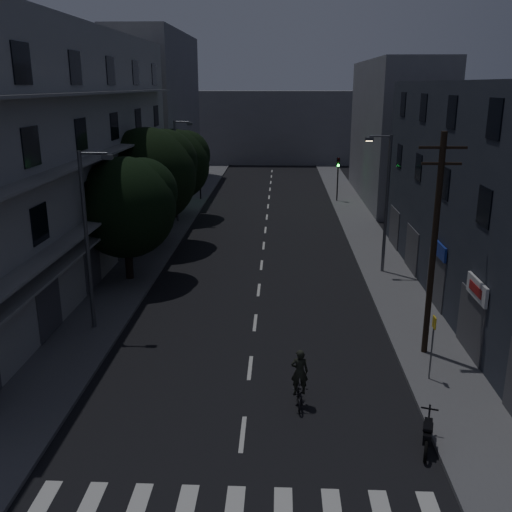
# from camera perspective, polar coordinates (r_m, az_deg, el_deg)

# --- Properties ---
(ground) EXTENTS (160.00, 160.00, 0.00)m
(ground) POSITION_cam_1_polar(r_m,az_deg,el_deg) (40.39, 0.79, 1.23)
(ground) COLOR black
(ground) RESTS_ON ground
(sidewalk_left) EXTENTS (3.00, 90.00, 0.15)m
(sidewalk_left) POSITION_cam_1_polar(r_m,az_deg,el_deg) (41.26, -9.68, 1.44)
(sidewalk_left) COLOR #565659
(sidewalk_left) RESTS_ON ground
(sidewalk_right) EXTENTS (3.00, 90.00, 0.15)m
(sidewalk_right) POSITION_cam_1_polar(r_m,az_deg,el_deg) (40.85, 11.37, 1.19)
(sidewalk_right) COLOR #565659
(sidewalk_right) RESTS_ON ground
(lane_markings) EXTENTS (0.15, 60.50, 0.01)m
(lane_markings) POSITION_cam_1_polar(r_m,az_deg,el_deg) (46.44, 1.02, 3.30)
(lane_markings) COLOR beige
(lane_markings) RESTS_ON ground
(building_left) EXTENTS (7.00, 36.00, 14.00)m
(building_left) POSITION_cam_1_polar(r_m,az_deg,el_deg) (34.69, -20.01, 9.46)
(building_left) COLOR #9F9F9A
(building_left) RESTS_ON ground
(building_right) EXTENTS (6.19, 28.00, 11.00)m
(building_right) POSITION_cam_1_polar(r_m,az_deg,el_deg) (30.41, 23.49, 5.31)
(building_right) COLOR #292D38
(building_right) RESTS_ON ground
(building_far_left) EXTENTS (6.00, 20.00, 16.00)m
(building_far_left) POSITION_cam_1_polar(r_m,az_deg,el_deg) (63.34, -9.78, 13.98)
(building_far_left) COLOR slate
(building_far_left) RESTS_ON ground
(building_far_right) EXTENTS (6.00, 20.00, 13.00)m
(building_far_right) POSITION_cam_1_polar(r_m,az_deg,el_deg) (57.11, 13.75, 11.96)
(building_far_right) COLOR slate
(building_far_right) RESTS_ON ground
(building_far_end) EXTENTS (24.00, 8.00, 10.00)m
(building_far_end) POSITION_cam_1_polar(r_m,az_deg,el_deg) (84.11, 1.74, 12.78)
(building_far_end) COLOR slate
(building_far_end) RESTS_ON ground
(tree_near) EXTENTS (5.63, 5.63, 6.94)m
(tree_near) POSITION_cam_1_polar(r_m,az_deg,el_deg) (32.51, -12.83, 5.14)
(tree_near) COLOR black
(tree_near) RESTS_ON sidewalk_left
(tree_mid) EXTENTS (6.51, 6.51, 8.01)m
(tree_mid) POSITION_cam_1_polar(r_m,az_deg,el_deg) (39.32, -10.63, 8.20)
(tree_mid) COLOR black
(tree_mid) RESTS_ON sidewalk_left
(tree_far) EXTENTS (5.87, 5.87, 7.26)m
(tree_far) POSITION_cam_1_polar(r_m,az_deg,el_deg) (47.86, -8.15, 9.26)
(tree_far) COLOR black
(tree_far) RESTS_ON sidewalk_left
(traffic_signal_far_right) EXTENTS (0.28, 0.37, 4.10)m
(traffic_signal_far_right) POSITION_cam_1_polar(r_m,az_deg,el_deg) (54.99, 8.21, 8.53)
(traffic_signal_far_right) COLOR black
(traffic_signal_far_right) RESTS_ON sidewalk_right
(traffic_signal_far_left) EXTENTS (0.28, 0.37, 4.10)m
(traffic_signal_far_left) POSITION_cam_1_polar(r_m,az_deg,el_deg) (55.51, -5.64, 8.69)
(traffic_signal_far_left) COLOR black
(traffic_signal_far_left) RESTS_ON sidewalk_left
(street_lamp_left_near) EXTENTS (1.51, 0.25, 8.00)m
(street_lamp_left_near) POSITION_cam_1_polar(r_m,az_deg,el_deg) (25.95, -16.39, 2.23)
(street_lamp_left_near) COLOR #525559
(street_lamp_left_near) RESTS_ON sidewalk_left
(street_lamp_right) EXTENTS (1.51, 0.25, 8.00)m
(street_lamp_right) POSITION_cam_1_polar(r_m,az_deg,el_deg) (33.72, 12.77, 5.74)
(street_lamp_right) COLOR #53545A
(street_lamp_right) RESTS_ON sidewalk_right
(street_lamp_left_far) EXTENTS (1.51, 0.25, 8.00)m
(street_lamp_left_far) POSITION_cam_1_polar(r_m,az_deg,el_deg) (46.25, -7.85, 8.89)
(street_lamp_left_far) COLOR slate
(street_lamp_left_far) RESTS_ON sidewalk_left
(utility_pole) EXTENTS (1.80, 0.24, 9.00)m
(utility_pole) POSITION_cam_1_polar(r_m,az_deg,el_deg) (23.46, 17.39, 1.31)
(utility_pole) COLOR black
(utility_pole) RESTS_ON sidewalk_right
(bus_stop_sign) EXTENTS (0.06, 0.35, 2.52)m
(bus_stop_sign) POSITION_cam_1_polar(r_m,az_deg,el_deg) (22.23, 17.28, -7.69)
(bus_stop_sign) COLOR #595B60
(bus_stop_sign) RESTS_ON sidewalk_right
(motorcycle) EXTENTS (0.75, 1.81, 1.19)m
(motorcycle) POSITION_cam_1_polar(r_m,az_deg,el_deg) (19.10, 16.75, -16.79)
(motorcycle) COLOR black
(motorcycle) RESTS_ON ground
(cyclist) EXTENTS (0.61, 1.67, 2.10)m
(cyclist) POSITION_cam_1_polar(r_m,az_deg,el_deg) (20.47, 4.35, -12.84)
(cyclist) COLOR black
(cyclist) RESTS_ON ground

